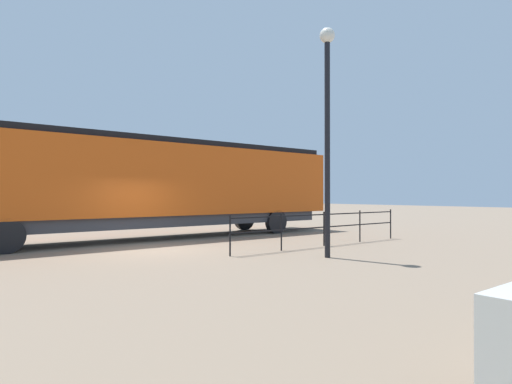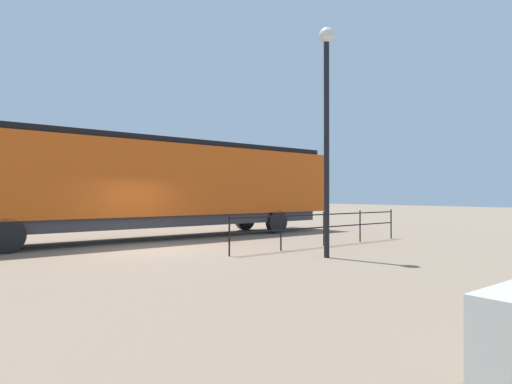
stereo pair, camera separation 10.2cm
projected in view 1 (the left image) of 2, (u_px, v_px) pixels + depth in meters
ground_plane at (157, 250)px, 13.79m from camera, size 120.00×120.00×0.00m
locomotive at (169, 183)px, 17.70m from camera, size 2.82×17.29×4.11m
lamp_post at (327, 109)px, 12.16m from camera, size 0.44×0.44×6.69m
platform_fence at (324, 224)px, 14.91m from camera, size 0.05×8.20×1.22m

